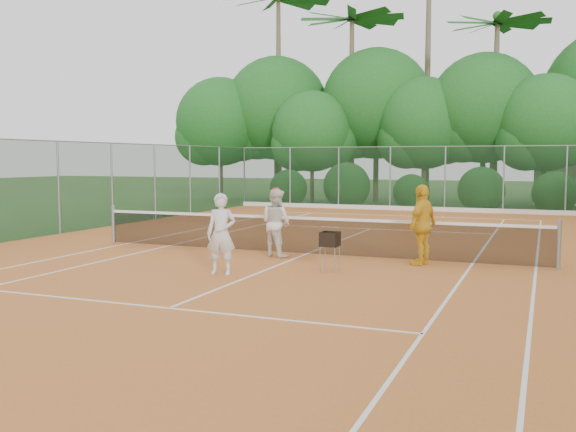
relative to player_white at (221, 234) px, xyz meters
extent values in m
plane|color=#264D1B|center=(0.67, 3.30, -0.87)|extent=(120.00, 120.00, 0.00)
cube|color=#C06B2C|center=(0.67, 3.30, -0.86)|extent=(18.00, 36.00, 0.02)
cylinder|color=gray|center=(-5.26, 3.30, -0.30)|extent=(0.10, 0.10, 1.10)
cylinder|color=gray|center=(6.61, 3.30, -0.30)|extent=(0.10, 0.10, 1.10)
cube|color=black|center=(0.67, 3.30, -0.39)|extent=(11.87, 0.03, 0.86)
cube|color=white|center=(0.67, 3.30, 0.07)|extent=(11.87, 0.04, 0.07)
imported|color=silver|center=(0.00, 0.00, 0.00)|extent=(0.70, 0.53, 1.71)
imported|color=silver|center=(0.11, 2.69, -0.01)|extent=(1.00, 0.89, 1.69)
ellipsoid|color=red|center=(0.11, 2.69, 0.79)|extent=(0.22, 0.22, 0.14)
imported|color=gold|center=(3.72, 2.76, 0.07)|extent=(0.76, 1.17, 1.85)
cylinder|color=gray|center=(1.83, 1.07, -0.59)|extent=(0.02, 0.02, 0.54)
cylinder|color=gray|center=(2.16, 1.40, -0.59)|extent=(0.02, 0.02, 0.54)
cube|color=black|center=(2.00, 1.23, -0.16)|extent=(0.37, 0.37, 0.31)
sphere|color=gold|center=(2.32, 15.21, -0.82)|extent=(0.07, 0.07, 0.07)
sphere|color=gold|center=(0.53, 15.30, -0.82)|extent=(0.07, 0.07, 0.07)
sphere|color=#C6DB33|center=(5.39, 15.47, -0.82)|extent=(0.07, 0.07, 0.07)
cube|color=white|center=(0.67, 15.18, -0.85)|extent=(11.03, 0.06, 0.01)
cube|color=white|center=(-4.81, 3.30, -0.85)|extent=(0.06, 23.77, 0.01)
cube|color=white|center=(6.16, 3.30, -0.85)|extent=(0.06, 23.77, 0.01)
cube|color=white|center=(-3.44, 3.30, -0.85)|extent=(0.06, 23.77, 0.01)
cube|color=white|center=(4.78, 3.30, -0.85)|extent=(0.06, 23.77, 0.01)
cube|color=white|center=(0.67, 9.70, -0.85)|extent=(8.23, 0.06, 0.01)
cube|color=white|center=(0.67, -3.10, -0.85)|extent=(8.23, 0.06, 0.01)
cube|color=white|center=(0.67, 3.30, -0.85)|extent=(0.06, 12.80, 0.01)
cube|color=#19381E|center=(0.67, 18.30, 0.65)|extent=(18.00, 0.02, 3.00)
cylinder|color=gray|center=(-8.33, 18.30, 0.65)|extent=(0.07, 0.07, 3.00)
cylinder|color=gray|center=(-8.33, 18.30, 0.65)|extent=(0.07, 0.07, 3.00)
cylinder|color=brown|center=(-11.83, 22.30, 1.00)|extent=(0.26, 0.26, 3.75)
sphere|color=#1C561C|center=(-11.83, 22.30, 3.78)|extent=(5.25, 5.25, 5.25)
cylinder|color=brown|center=(-8.83, 23.80, 1.33)|extent=(0.30, 0.30, 4.40)
sphere|color=#1C561C|center=(-8.83, 23.80, 4.58)|extent=(6.16, 6.16, 6.16)
cylinder|color=brown|center=(-5.83, 21.80, 0.73)|extent=(0.22, 0.22, 3.20)
sphere|color=#1C561C|center=(-5.83, 21.80, 3.09)|extent=(4.48, 4.48, 4.48)
cylinder|color=brown|center=(-2.83, 24.30, 1.38)|extent=(0.31, 0.31, 4.50)
sphere|color=#1C561C|center=(-2.83, 24.30, 4.71)|extent=(6.30, 6.30, 6.30)
cylinder|color=brown|center=(0.17, 22.80, 0.88)|extent=(0.24, 0.24, 3.50)
sphere|color=#1C561C|center=(0.17, 22.80, 3.47)|extent=(4.90, 4.90, 4.90)
cylinder|color=brown|center=(3.17, 23.30, 1.18)|extent=(0.28, 0.28, 4.10)
sphere|color=#1C561C|center=(3.17, 23.30, 4.21)|extent=(5.74, 5.74, 5.74)
cylinder|color=brown|center=(6.17, 22.10, 0.83)|extent=(0.23, 0.23, 3.40)
sphere|color=#1C561C|center=(6.17, 22.10, 3.34)|extent=(4.76, 4.76, 4.76)
cone|color=brown|center=(-9.33, 25.30, 5.63)|extent=(0.44, 0.44, 13.00)
cone|color=brown|center=(-4.33, 24.30, 4.63)|extent=(0.44, 0.44, 11.00)
sphere|color=#1C561C|center=(-4.33, 24.30, 9.96)|extent=(0.50, 0.50, 0.50)
cone|color=brown|center=(-0.33, 26.30, 6.63)|extent=(0.44, 0.44, 15.00)
cone|color=brown|center=(3.67, 23.80, 4.13)|extent=(0.44, 0.44, 10.00)
sphere|color=#1C561C|center=(3.67, 23.80, 8.98)|extent=(0.50, 0.50, 0.50)
camera|label=1|loc=(6.31, -11.88, 1.57)|focal=40.00mm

